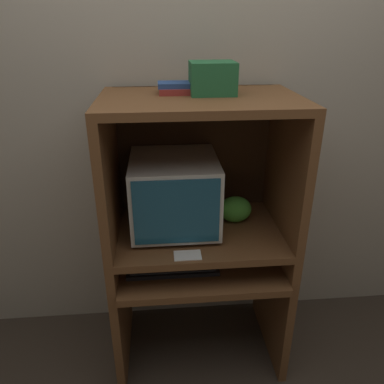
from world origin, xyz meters
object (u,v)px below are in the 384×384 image
mouse (229,262)px  crt_monitor (174,193)px  book_stack (179,88)px  keyboard (173,268)px  storage_box (212,78)px  snack_bag (235,209)px

mouse → crt_monitor: bearing=153.9°
crt_monitor → mouse: size_ratio=5.85×
book_stack → keyboard: bearing=-106.0°
crt_monitor → storage_box: 0.57m
keyboard → book_stack: bearing=74.0°
keyboard → book_stack: 0.86m
book_stack → storage_box: storage_box is taller
snack_bag → crt_monitor: bearing=-174.5°
keyboard → storage_box: size_ratio=2.28×
crt_monitor → storage_box: size_ratio=2.22×
crt_monitor → mouse: bearing=-26.1°
mouse → snack_bag: 0.27m
mouse → snack_bag: size_ratio=0.44×
mouse → storage_box: bearing=122.5°
snack_bag → book_stack: book_stack is taller
crt_monitor → keyboard: size_ratio=0.97×
crt_monitor → snack_bag: crt_monitor is taller
snack_bag → storage_box: bearing=-169.8°
mouse → snack_bag: bearing=71.6°
mouse → book_stack: (-0.23, 0.17, 0.83)m
keyboard → snack_bag: size_ratio=2.67×
book_stack → storage_box: bearing=-12.6°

